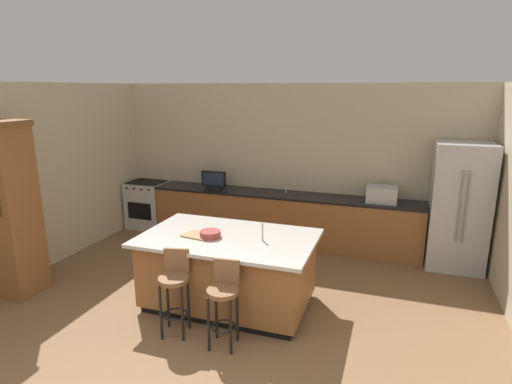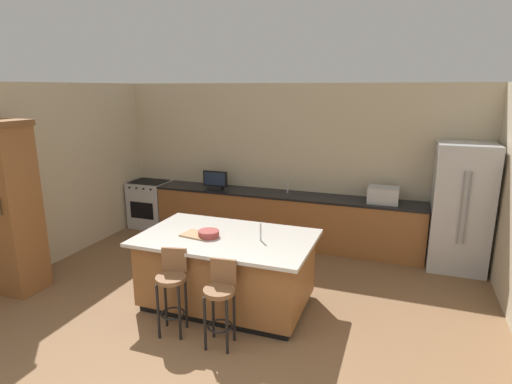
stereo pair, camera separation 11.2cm
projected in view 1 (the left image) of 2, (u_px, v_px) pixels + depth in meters
name	position (u px, v px, depth m)	size (l,w,h in m)	color
wall_back	(291.00, 163.00, 7.56)	(7.00, 0.12, 2.82)	beige
wall_left	(36.00, 179.00, 6.26)	(0.12, 5.49, 2.82)	beige
counter_back	(282.00, 218.00, 7.45)	(4.80, 0.62, 0.92)	brown
kitchen_island	(229.00, 270.00, 5.31)	(2.18, 1.34, 0.93)	black
refrigerator	(459.00, 206.00, 6.36)	(0.83, 0.81, 1.95)	#B7BABF
range_oven	(148.00, 204.00, 8.32)	(0.73, 0.63, 0.94)	#B7BABF
cabinet_tower	(9.00, 207.00, 5.48)	(0.63, 0.57, 2.34)	brown
microwave	(382.00, 194.00, 6.78)	(0.48, 0.36, 0.26)	#B7BABF
tv_monitor	(214.00, 181.00, 7.67)	(0.47, 0.16, 0.33)	black
sink_faucet_back	(286.00, 186.00, 7.39)	(0.02, 0.02, 0.24)	#B2B2B7
sink_faucet_island	(263.00, 232.00, 5.03)	(0.02, 0.02, 0.22)	#B2B2B7
bar_stool_left	(175.00, 285.00, 4.66)	(0.35, 0.37, 0.98)	brown
bar_stool_right	(224.00, 297.00, 4.44)	(0.34, 0.35, 0.95)	brown
fruit_bowl	(210.00, 234.00, 5.16)	(0.26, 0.26, 0.08)	#993833
tv_remote	(214.00, 237.00, 5.14)	(0.04, 0.17, 0.02)	black
cutting_board	(198.00, 235.00, 5.22)	(0.36, 0.28, 0.02)	#A87F51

